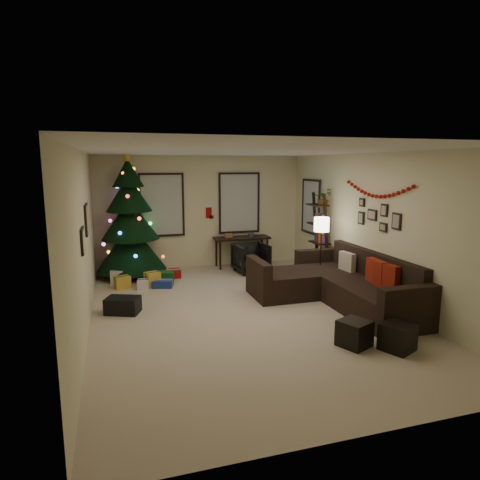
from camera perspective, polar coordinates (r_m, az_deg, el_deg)
The scene contains 29 objects.
floor at distance 7.30m, azimuth 0.63°, elevation -9.76°, with size 7.00×7.00×0.00m, color #C5B295.
ceiling at distance 6.87m, azimuth 0.67°, elevation 11.92°, with size 7.00×7.00×0.00m, color white.
wall_back at distance 10.32m, azimuth -5.23°, elevation 3.78°, with size 5.00×5.00×0.00m, color beige.
wall_front at distance 3.86m, azimuth 16.68°, elevation -7.43°, with size 5.00×5.00×0.00m, color beige.
wall_left at distance 6.66m, azimuth -20.33°, elevation -0.32°, with size 7.00×7.00×0.00m, color beige.
wall_right at distance 8.07m, azimuth 17.84°, elevation 1.55°, with size 7.00×7.00×0.00m, color beige.
window_back_left at distance 10.12m, azimuth -10.51°, elevation 4.66°, with size 1.05×0.06×1.50m.
window_back_right at distance 10.51m, azimuth -0.12°, elevation 5.03°, with size 1.05×0.06×1.50m.
window_right_wall at distance 10.22m, azimuth 9.61°, elevation 4.46°, with size 0.06×0.90×1.30m.
christmas_tree at distance 9.70m, azimuth -14.61°, elevation 2.11°, with size 1.54×1.54×2.86m.
presents at distance 9.12m, azimuth -12.23°, elevation -5.17°, with size 1.50×1.01×0.30m.
sofa at distance 7.95m, azimuth 13.11°, elevation -6.05°, with size 2.14×3.08×0.93m.
pillow_red_a at distance 7.42m, azimuth 19.11°, elevation -4.84°, with size 0.13×0.47×0.47m, color maroon.
pillow_red_b at distance 7.63m, azimuth 17.93°, elevation -4.37°, with size 0.13×0.49×0.49m, color maroon.
pillow_cream at distance 8.40m, azimuth 14.25°, elevation -2.94°, with size 0.11×0.39×0.39m, color beige.
ottoman_near at distance 6.19m, azimuth 15.17°, elevation -12.06°, with size 0.38×0.38×0.37m, color black.
ottoman_far at distance 6.24m, azimuth 20.49°, elevation -12.15°, with size 0.39×0.39×0.37m, color black.
desk at distance 10.39m, azimuth 0.24°, elevation -0.05°, with size 1.36×0.49×0.73m.
desk_chair at distance 9.85m, azimuth 1.50°, elevation -2.43°, with size 0.67×0.63×0.69m, color black.
bookshelf at distance 9.50m, azimuth 10.76°, elevation 0.42°, with size 0.30×0.55×1.88m.
potted_plant at distance 9.33m, azimuth 11.16°, elevation 5.96°, with size 0.49×0.42×0.54m, color #4C4C4C.
floor_lamp at distance 8.67m, azimuth 10.94°, elevation 1.46°, with size 0.30×0.30×1.44m.
art_map at distance 7.33m, azimuth -19.99°, elevation 2.63°, with size 0.04×0.60×0.50m.
art_abstract at distance 6.15m, azimuth -20.45°, elevation -0.07°, with size 0.04×0.45×0.35m.
gallery at distance 7.97m, azimuth 18.11°, elevation 3.05°, with size 0.03×1.25×0.54m.
garland at distance 7.94m, azimuth 17.99°, elevation 6.48°, with size 0.08×1.90×0.30m, color #A5140C, non-canonical shape.
stocking_left at distance 10.38m, azimuth -6.13°, elevation 4.68°, with size 0.20×0.05×0.36m.
stocking_right at distance 10.35m, azimuth -4.20°, elevation 3.92°, with size 0.20×0.05×0.36m.
storage_bin at distance 7.51m, azimuth -15.53°, elevation -8.48°, with size 0.55×0.36×0.27m, color black.
Camera 1 is at (-2.07, -6.55, 2.49)m, focal length 31.62 mm.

